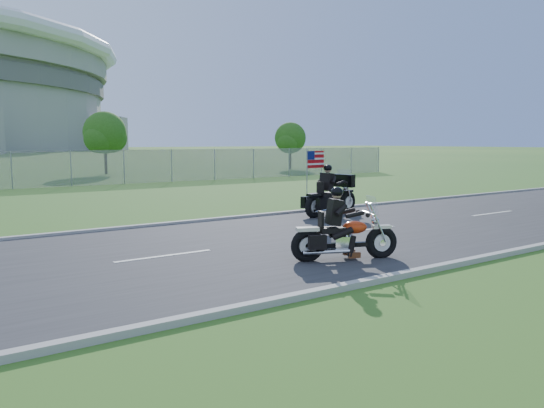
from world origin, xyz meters
TOP-DOWN VIEW (x-y plane):
  - ground at (0.00, 0.00)m, footprint 420.00×420.00m
  - road at (0.00, 0.00)m, footprint 120.00×8.00m
  - curb_north at (0.00, 4.05)m, footprint 120.00×0.18m
  - curb_south at (0.00, -4.05)m, footprint 120.00×0.18m
  - tree_fence_near at (6.04, 30.04)m, footprint 3.52×3.28m
  - tree_fence_far at (22.04, 28.03)m, footprint 3.08×2.87m
  - motorcycle_lead at (0.96, -2.42)m, footprint 2.24×1.14m
  - motorcycle_follow at (5.19, 2.87)m, footprint 2.59×1.05m

SIDE VIEW (x-z plane):
  - ground at x=0.00m, z-range 0.00..0.00m
  - road at x=0.00m, z-range 0.00..0.04m
  - curb_north at x=0.00m, z-range -0.01..0.11m
  - curb_south at x=0.00m, z-range -0.01..0.11m
  - motorcycle_lead at x=0.96m, z-range -0.29..1.29m
  - motorcycle_follow at x=5.19m, z-range -0.49..1.69m
  - tree_fence_far at x=22.04m, z-range 0.54..4.74m
  - tree_fence_near at x=6.04m, z-range 0.60..5.35m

